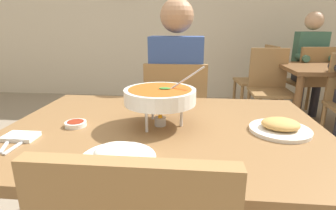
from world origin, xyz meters
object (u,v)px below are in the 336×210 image
appetizer_plate (280,127)px  dining_table_far (331,78)px  dining_table_main (165,147)px  diner_main (177,83)px  chair_bg_corner (261,76)px  chair_bg_left (310,78)px  chair_diner_main (176,116)px  rice_plate (118,156)px  patron_bg_left (310,58)px  curry_bowl (160,96)px  chair_bg_window (269,84)px  sauce_dish (76,124)px

appetizer_plate → dining_table_far: bearing=59.7°
dining_table_main → diner_main: diner_main is taller
diner_main → chair_bg_corner: (1.00, 1.67, -0.24)m
dining_table_far → chair_bg_left: chair_bg_left is taller
chair_diner_main → appetizer_plate: size_ratio=3.75×
diner_main → rice_plate: size_ratio=5.46×
patron_bg_left → chair_bg_left: bearing=-96.1°
dining_table_main → rice_plate: bearing=-109.6°
curry_bowl → patron_bg_left: bearing=57.0°
chair_bg_left → chair_bg_window: 0.73m
curry_bowl → patron_bg_left: patron_bg_left is taller
rice_plate → chair_bg_corner: bearing=68.2°
curry_bowl → chair_bg_window: 2.22m
appetizer_plate → sauce_dish: 0.85m
dining_table_main → chair_diner_main: bearing=90.0°
chair_diner_main → rice_plate: chair_diner_main is taller
curry_bowl → sauce_dish: bearing=-172.9°
diner_main → sauce_dish: size_ratio=14.56×
curry_bowl → chair_bg_window: size_ratio=0.37×
chair_diner_main → chair_bg_window: (0.97, 1.19, 0.00)m
diner_main → chair_bg_left: size_ratio=1.46×
curry_bowl → chair_bg_corner: bearing=67.5°
appetizer_plate → sauce_dish: (-0.85, -0.02, -0.01)m
chair_diner_main → appetizer_plate: chair_diner_main is taller
dining_table_main → chair_bg_left: (1.58, 2.38, -0.12)m
dining_table_main → chair_bg_left: size_ratio=1.49×
dining_table_main → chair_bg_corner: chair_bg_corner is taller
rice_plate → patron_bg_left: patron_bg_left is taller
appetizer_plate → dining_table_far: (1.11, 1.91, -0.15)m
diner_main → patron_bg_left: same height
chair_bg_left → dining_table_far: bearing=-88.9°
dining_table_main → curry_bowl: bearing=155.6°
diner_main → sauce_dish: bearing=-114.4°
chair_bg_corner → chair_bg_window: (-0.03, -0.51, 0.00)m
curry_bowl → dining_table_far: (1.60, 1.88, -0.26)m
chair_diner_main → dining_table_far: chair_diner_main is taller
dining_table_main → dining_table_far: same height
rice_plate → chair_bg_left: chair_bg_left is taller
dining_table_far → curry_bowl: bearing=-130.4°
chair_diner_main → sauce_dish: bearing=-115.2°
diner_main → chair_bg_window: size_ratio=1.46×
rice_plate → patron_bg_left: size_ratio=0.18×
chair_bg_corner → patron_bg_left: (0.58, 0.01, 0.24)m
chair_diner_main → patron_bg_left: 2.35m
rice_plate → chair_bg_left: 3.19m
sauce_dish → rice_plate: bearing=-46.9°
chair_bg_corner → patron_bg_left: size_ratio=0.69×
curry_bowl → sauce_dish: curry_bowl is taller
diner_main → dining_table_far: (1.59, 1.09, -0.15)m
appetizer_plate → dining_table_far: 2.21m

